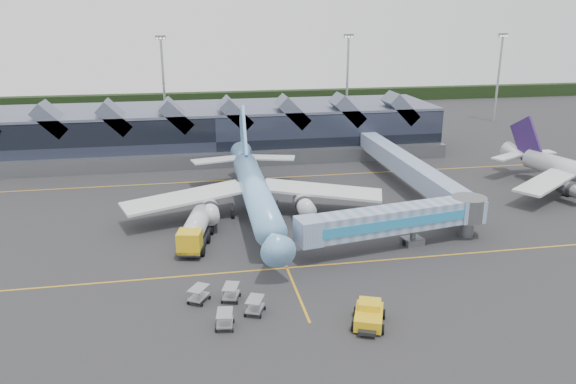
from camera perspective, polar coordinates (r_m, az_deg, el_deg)
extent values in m
plane|color=#252528|center=(71.40, -1.27, -4.99)|extent=(260.00, 260.00, 0.00)
cube|color=orange|center=(64.21, -0.12, -7.72)|extent=(120.00, 0.25, 0.01)
cube|color=orange|center=(97.57, -3.92, 1.33)|extent=(120.00, 0.25, 0.01)
cube|color=orange|center=(80.60, -2.42, -2.26)|extent=(0.25, 60.00, 0.01)
cube|color=black|center=(177.15, -7.09, 9.40)|extent=(260.00, 4.00, 4.00)
cube|color=black|center=(115.45, -7.62, 6.12)|extent=(90.00, 20.00, 9.00)
cube|color=#535B6F|center=(114.60, -7.71, 8.42)|extent=(90.00, 20.00, 0.60)
cube|color=slate|center=(105.47, -7.21, 3.22)|extent=(90.00, 2.50, 2.60)
cube|color=#535B6F|center=(110.11, -22.85, 6.85)|extent=(6.43, 6.00, 6.43)
cube|color=#535B6F|center=(108.29, -17.13, 7.29)|extent=(6.43, 6.00, 6.43)
cube|color=#535B6F|center=(107.56, -11.27, 7.67)|extent=(6.43, 6.00, 6.43)
cube|color=#535B6F|center=(107.96, -5.37, 7.97)|extent=(6.43, 6.00, 6.43)
cube|color=#535B6F|center=(109.47, 0.43, 8.19)|extent=(6.43, 6.00, 6.43)
cube|color=#535B6F|center=(112.04, 6.02, 8.32)|extent=(6.43, 6.00, 6.43)
cube|color=#535B6F|center=(115.60, 11.31, 8.36)|extent=(6.43, 6.00, 6.43)
cylinder|color=#9B9FA3|center=(138.05, -12.51, 10.51)|extent=(0.56, 0.56, 22.00)
cube|color=slate|center=(137.15, -12.83, 15.06)|extent=(2.40, 0.50, 0.90)
cylinder|color=#9B9FA3|center=(143.77, 6.04, 11.11)|extent=(0.56, 0.56, 22.00)
cube|color=slate|center=(142.90, 6.19, 15.49)|extent=(2.40, 0.50, 0.90)
cylinder|color=#9B9FA3|center=(157.98, 20.57, 10.70)|extent=(0.56, 0.56, 22.00)
cube|color=slate|center=(157.19, 21.02, 14.66)|extent=(2.40, 0.50, 0.90)
cylinder|color=#72ADE8|center=(77.30, -3.30, 0.00)|extent=(4.16, 30.46, 3.75)
cone|color=#72ADE8|center=(60.72, -1.37, -5.10)|extent=(3.82, 5.26, 3.75)
cube|color=black|center=(59.82, -1.28, -4.64)|extent=(1.43, 0.35, 0.48)
cone|color=#72ADE8|center=(95.10, -4.59, 3.58)|extent=(3.84, 7.00, 3.75)
cube|color=silver|center=(78.31, -10.39, -0.54)|extent=(17.97, 10.45, 1.24)
cube|color=silver|center=(80.25, 3.43, 0.18)|extent=(17.97, 10.84, 1.24)
cylinder|color=silver|center=(75.36, -7.93, -1.90)|extent=(2.40, 5.24, 2.33)
cylinder|color=silver|center=(76.71, 1.67, -1.38)|extent=(2.40, 5.24, 2.33)
cube|color=#72ADE8|center=(92.52, -4.55, 5.66)|extent=(0.57, 9.61, 10.34)
cube|color=silver|center=(93.57, -7.34, 3.25)|extent=(8.31, 4.75, 0.25)
cube|color=silver|center=(94.35, -1.71, 3.51)|extent=(8.34, 4.93, 0.25)
cylinder|color=slate|center=(65.07, -1.80, -6.32)|extent=(0.28, 0.28, 2.17)
cylinder|color=slate|center=(79.23, -5.66, -1.87)|extent=(0.28, 0.28, 2.17)
cylinder|color=slate|center=(79.87, -1.09, -1.62)|extent=(0.28, 0.28, 2.17)
cylinder|color=black|center=(65.35, -1.79, -6.87)|extent=(0.46, 1.40, 1.39)
cone|color=silver|center=(107.62, 22.31, 3.65)|extent=(4.44, 5.84, 3.24)
cube|color=silver|center=(94.07, 24.74, 0.91)|extent=(13.64, 10.81, 1.08)
cylinder|color=slate|center=(94.62, 26.88, 0.19)|extent=(2.92, 4.27, 2.01)
cube|color=#2F1A50|center=(106.15, 23.01, 5.05)|extent=(2.30, 7.18, 7.91)
cube|color=silver|center=(104.36, 21.32, 3.35)|extent=(6.52, 4.95, 0.27)
cube|color=silver|center=(109.68, 23.99, 3.69)|extent=(6.20, 2.33, 0.27)
cylinder|color=slate|center=(98.22, 26.46, 0.12)|extent=(0.30, 0.30, 1.88)
cube|color=#6887AD|center=(69.10, 10.60, -2.74)|extent=(20.35, 6.57, 2.92)
cube|color=#2686BE|center=(67.87, 11.28, -3.16)|extent=(19.84, 3.72, 1.21)
cube|color=#6887AD|center=(64.31, 2.09, -4.02)|extent=(3.15, 3.64, 3.02)
cylinder|color=slate|center=(71.32, 12.60, -3.83)|extent=(0.70, 0.70, 3.78)
cube|color=slate|center=(71.85, 12.53, -4.90)|extent=(2.74, 2.41, 0.91)
cylinder|color=black|center=(71.37, 11.84, -5.09)|extent=(0.56, 0.96, 0.91)
cylinder|color=black|center=(72.42, 13.19, -4.85)|extent=(0.56, 0.96, 0.91)
cylinder|color=slate|center=(75.23, 17.86, -1.59)|extent=(4.43, 4.43, 3.02)
cylinder|color=slate|center=(75.85, 17.72, -2.94)|extent=(1.81, 1.81, 3.78)
cube|color=black|center=(70.94, -9.31, -4.64)|extent=(4.81, 10.60, 0.57)
cube|color=gold|center=(66.98, -9.96, -4.96)|extent=(3.20, 3.02, 2.51)
cube|color=black|center=(65.94, -10.14, -4.81)|extent=(2.49, 0.69, 1.14)
cylinder|color=silver|center=(71.62, -9.17, -3.09)|extent=(3.94, 7.01, 2.62)
sphere|color=silver|center=(74.66, -8.72, -2.18)|extent=(2.51, 2.51, 2.51)
sphere|color=silver|center=(68.61, -9.66, -4.07)|extent=(2.51, 2.51, 2.51)
cylinder|color=black|center=(68.26, -11.00, -5.93)|extent=(0.63, 1.20, 1.14)
cylinder|color=black|center=(67.71, -8.63, -6.00)|extent=(0.63, 1.20, 1.14)
cylinder|color=black|center=(71.84, -10.33, -4.65)|extent=(0.63, 1.20, 1.14)
cylinder|color=black|center=(71.32, -8.09, -4.71)|extent=(0.63, 1.20, 1.14)
cylinder|color=black|center=(74.42, -9.90, -3.82)|extent=(0.63, 1.20, 1.14)
cylinder|color=black|center=(73.92, -7.73, -3.86)|extent=(0.63, 1.20, 1.14)
cube|color=gold|center=(53.72, 8.21, -12.44)|extent=(3.84, 4.73, 1.14)
cube|color=gold|center=(53.89, 8.29, -11.29)|extent=(2.58, 2.45, 0.80)
cube|color=black|center=(52.01, 8.05, -13.90)|extent=(1.82, 1.43, 0.34)
cylinder|color=black|center=(52.77, 6.65, -13.40)|extent=(0.65, 0.97, 0.91)
cylinder|color=black|center=(52.70, 9.56, -13.59)|extent=(0.65, 0.97, 0.91)
cylinder|color=black|center=(55.13, 6.89, -11.94)|extent=(0.65, 0.97, 0.91)
cylinder|color=black|center=(55.05, 9.67, -12.12)|extent=(0.65, 0.97, 0.91)
cube|color=#9C9EA5|center=(57.65, -5.80, -10.36)|extent=(2.01, 2.55, 0.15)
cube|color=#9C9EA5|center=(57.20, -5.83, -9.51)|extent=(2.01, 2.55, 0.08)
cylinder|color=black|center=(58.38, -4.88, -10.36)|extent=(0.22, 0.39, 0.37)
cube|color=#9C9EA5|center=(55.16, -3.37, -11.69)|extent=(2.17, 2.61, 0.15)
cube|color=#9C9EA5|center=(54.69, -3.39, -10.81)|extent=(2.17, 2.61, 0.08)
cylinder|color=black|center=(55.85, -2.37, -11.71)|extent=(0.25, 0.38, 0.37)
cube|color=#9C9EA5|center=(57.74, -9.04, -10.46)|extent=(2.37, 2.65, 0.15)
cube|color=#9C9EA5|center=(57.30, -9.09, -9.61)|extent=(2.37, 2.65, 0.08)
cylinder|color=black|center=(58.20, -7.96, -10.58)|extent=(0.29, 0.38, 0.37)
cube|color=#9C9EA5|center=(53.18, -6.43, -13.00)|extent=(1.73, 2.41, 0.15)
cube|color=#9C9EA5|center=(52.69, -6.46, -12.10)|extent=(1.73, 2.41, 0.08)
cylinder|color=black|center=(54.02, -5.53, -12.90)|extent=(0.17, 0.38, 0.37)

